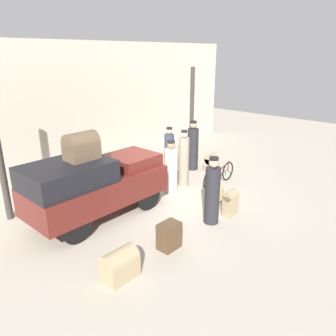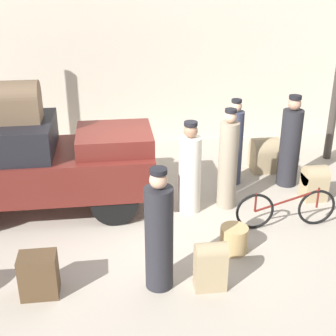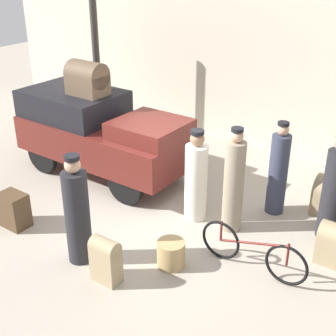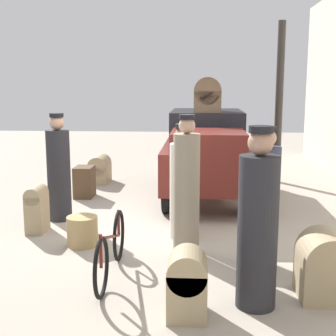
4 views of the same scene
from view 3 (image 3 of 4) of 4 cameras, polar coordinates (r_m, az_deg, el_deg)
The scene contains 16 objects.
ground_plane at distance 8.39m, azimuth -1.92°, elevation -5.99°, with size 30.00×30.00×0.00m, color #A89E8E.
station_building_facade at distance 10.87m, azimuth 11.48°, elevation 13.78°, with size 16.00×0.15×4.50m.
canopy_pillar_left at distance 11.60m, azimuth -8.69°, elevation 12.40°, with size 0.17×0.17×3.58m.
truck at distance 9.69m, azimuth -8.31°, elevation 4.51°, with size 3.68×1.58×1.67m.
bicycle at distance 7.07m, azimuth 10.23°, elevation -9.99°, with size 1.71×0.04×0.68m.
wicker_basket at distance 7.13m, azimuth 0.36°, elevation -10.40°, with size 0.43×0.43×0.41m.
porter_lifting_near_truck at distance 7.07m, azimuth -11.02°, elevation -5.51°, with size 0.38×0.38×1.75m.
porter_carrying_trunk at distance 8.42m, azimuth 13.28°, elevation -0.45°, with size 0.34×0.34×1.72m.
porter_with_bicycle at distance 7.93m, azimuth 19.64°, elevation -2.72°, with size 0.40×0.40×1.81m.
porter_standing_middle at distance 7.74m, azimuth 8.01°, elevation -1.93°, with size 0.34×0.34×1.83m.
conductor_in_dark_uniform at distance 8.04m, azimuth 3.44°, elevation -1.39°, with size 0.39×0.39×1.66m.
trunk_wicker_pale at distance 8.84m, azimuth 19.22°, elevation -3.23°, with size 0.55×0.54×0.71m.
trunk_umber_medium at distance 8.42m, azimuth -18.27°, elevation -4.89°, with size 0.49×0.35×0.61m.
suitcase_tan_flat at distance 7.55m, azimuth 19.45°, elevation -8.55°, with size 0.42×0.38×0.67m.
trunk_barrel_dark at distance 6.81m, azimuth -7.62°, elevation -10.89°, with size 0.43×0.25×0.71m.
trunk_on_truck_roof at distance 9.54m, azimuth -9.84°, elevation 10.67°, with size 0.77×0.53×0.68m.
Camera 3 is at (4.39, -5.63, 4.41)m, focal length 50.00 mm.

